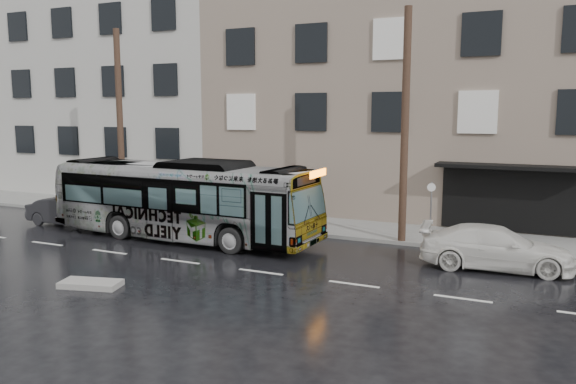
# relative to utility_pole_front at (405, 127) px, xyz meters

# --- Properties ---
(ground) EXTENTS (120.00, 120.00, 0.00)m
(ground) POSITION_rel_utility_pole_front_xyz_m (-6.50, -3.30, -4.65)
(ground) COLOR black
(ground) RESTS_ON ground
(sidewalk) EXTENTS (90.00, 3.60, 0.15)m
(sidewalk) POSITION_rel_utility_pole_front_xyz_m (-6.50, 1.60, -4.58)
(sidewalk) COLOR gray
(sidewalk) RESTS_ON ground
(building_taupe) EXTENTS (20.00, 12.00, 11.00)m
(building_taupe) POSITION_rel_utility_pole_front_xyz_m (-1.50, 9.40, 0.85)
(building_taupe) COLOR gray
(building_taupe) RESTS_ON ground
(building_grey) EXTENTS (26.00, 15.00, 16.00)m
(building_grey) POSITION_rel_utility_pole_front_xyz_m (-24.50, 10.90, 3.35)
(building_grey) COLOR #A9A8A0
(building_grey) RESTS_ON ground
(utility_pole_front) EXTENTS (0.30, 0.30, 9.00)m
(utility_pole_front) POSITION_rel_utility_pole_front_xyz_m (0.00, 0.00, 0.00)
(utility_pole_front) COLOR #402B20
(utility_pole_front) RESTS_ON sidewalk
(utility_pole_rear) EXTENTS (0.30, 0.30, 9.00)m
(utility_pole_rear) POSITION_rel_utility_pole_front_xyz_m (-14.00, 0.00, 0.00)
(utility_pole_rear) COLOR #402B20
(utility_pole_rear) RESTS_ON sidewalk
(sign_post) EXTENTS (0.06, 0.06, 2.40)m
(sign_post) POSITION_rel_utility_pole_front_xyz_m (1.10, 0.00, -3.30)
(sign_post) COLOR slate
(sign_post) RESTS_ON sidewalk
(bus) EXTENTS (11.87, 3.19, 3.28)m
(bus) POSITION_rel_utility_pole_front_xyz_m (-8.44, -2.82, -3.01)
(bus) COLOR #B2B2B2
(bus) RESTS_ON ground
(white_sedan) EXTENTS (5.09, 2.44, 1.43)m
(white_sedan) POSITION_rel_utility_pole_front_xyz_m (3.66, -2.14, -3.93)
(white_sedan) COLOR silver
(white_sedan) RESTS_ON ground
(dark_sedan) EXTENTS (3.93, 1.38, 1.30)m
(dark_sedan) POSITION_rel_utility_pole_front_xyz_m (-14.94, -2.74, -4.00)
(dark_sedan) COLOR black
(dark_sedan) RESTS_ON ground
(slush_pile) EXTENTS (1.94, 1.23, 0.18)m
(slush_pile) POSITION_rel_utility_pole_front_xyz_m (-7.24, -9.32, -4.56)
(slush_pile) COLOR #A7A39E
(slush_pile) RESTS_ON ground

